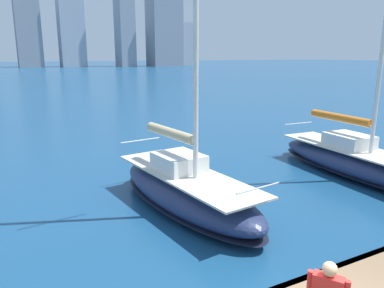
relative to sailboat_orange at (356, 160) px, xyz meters
The scene contains 2 objects.
sailboat_orange is the anchor object (origin of this frame).
sailboat_tan 7.94m from the sailboat_orange, ahead, with size 3.02×7.37×13.17m.
Camera 1 is at (4.51, 3.52, 4.96)m, focal length 35.00 mm.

